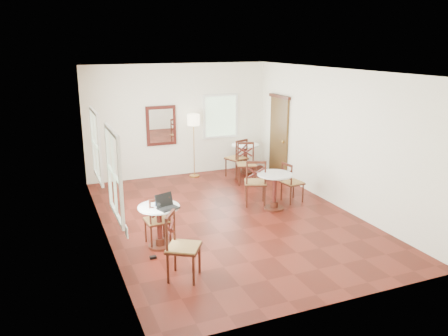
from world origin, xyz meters
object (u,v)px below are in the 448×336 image
chair_back_b (246,164)px  laptop (166,205)px  cafe_table_mid (275,187)px  chair_near_a (158,220)px  mouse (160,205)px  chair_near_b (182,247)px  cafe_table_near (159,222)px  chair_back_a (237,158)px  chair_mid_b (292,182)px  floor_lamp (194,124)px  cafe_table_back (245,155)px  chair_mid_a (255,182)px  water_glass (159,206)px  power_adapter (153,257)px  navy_mug (157,203)px

chair_back_b → laptop: bearing=-115.8°
cafe_table_mid → laptop: size_ratio=1.97×
chair_near_a → mouse: 0.35m
chair_near_b → laptop: size_ratio=2.57×
cafe_table_near → chair_back_a: size_ratio=0.73×
chair_mid_b → chair_back_b: bearing=5.0°
chair_near_b → floor_lamp: 5.58m
cafe_table_near → mouse: mouse is taller
cafe_table_back → chair_mid_a: chair_mid_a is taller
laptop → water_glass: 0.13m
laptop → power_adapter: (-0.33, -0.26, -0.81)m
cafe_table_near → chair_near_a: 0.12m
cafe_table_back → water_glass: water_glass is taller
chair_back_b → water_glass: (-3.05, -2.98, 0.30)m
cafe_table_near → floor_lamp: bearing=63.4°
mouse → cafe_table_mid: bearing=29.4°
cafe_table_near → mouse: size_ratio=8.53×
chair_back_a → navy_mug: size_ratio=9.00×
navy_mug → power_adapter: size_ratio=1.05×
cafe_table_back → chair_near_a: size_ratio=0.86×
chair_mid_a → chair_near_a: bearing=47.8°
chair_near_b → chair_back_b: 5.03m
cafe_table_near → cafe_table_mid: (2.79, 0.91, 0.02)m
chair_mid_b → water_glass: size_ratio=8.09×
cafe_table_near → mouse: 0.31m
laptop → chair_mid_b: bearing=3.2°
chair_back_a → navy_mug: chair_back_a is taller
laptop → navy_mug: bearing=107.6°
cafe_table_near → chair_back_b: bearing=43.4°
chair_near_b → chair_mid_b: chair_near_b is taller
chair_back_a → floor_lamp: bearing=-44.4°
chair_back_b → chair_near_b: bearing=-107.9°
cafe_table_mid → laptop: 2.90m
chair_mid_a → floor_lamp: floor_lamp is taller
laptop → cafe_table_near: bearing=107.4°
chair_near_a → power_adapter: (-0.23, -0.52, -0.44)m
cafe_table_near → chair_near_b: 1.20m
cafe_table_back → chair_mid_b: chair_mid_b is taller
cafe_table_mid → chair_back_b: size_ratio=0.77×
cafe_table_back → chair_mid_a: size_ratio=0.75×
cafe_table_mid → chair_back_a: chair_back_a is taller
chair_near_a → navy_mug: (-0.02, -0.10, 0.36)m
cafe_table_mid → water_glass: bearing=-159.8°
chair_near_a → laptop: (0.10, -0.26, 0.37)m
cafe_table_mid → water_glass: water_glass is taller
cafe_table_mid → chair_near_b: size_ratio=0.77×
cafe_table_mid → chair_back_b: (0.23, 1.94, 0.02)m
chair_mid_b → laptop: laptop is taller
chair_near_a → floor_lamp: floor_lamp is taller
chair_mid_b → chair_near_b: bearing=118.3°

